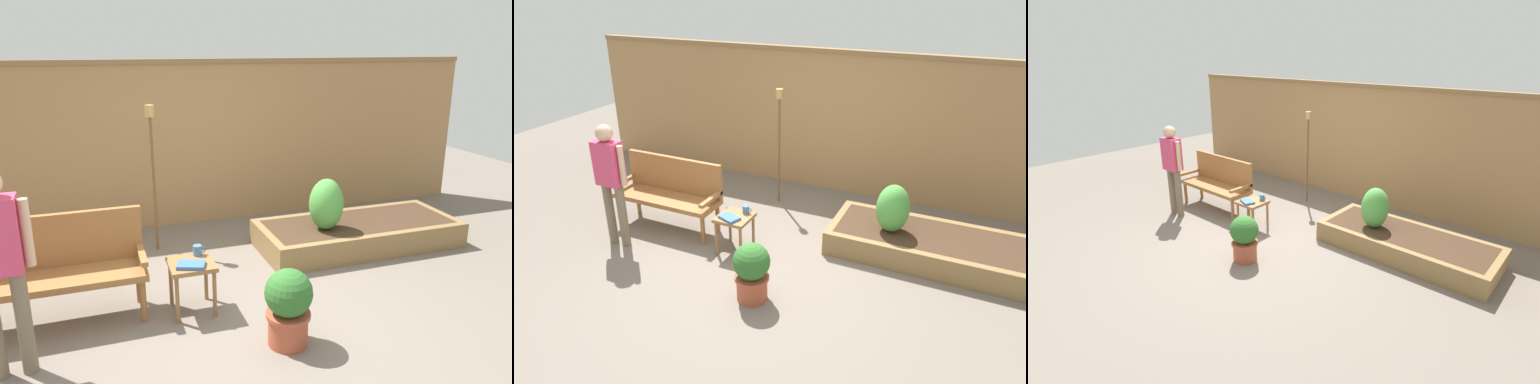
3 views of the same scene
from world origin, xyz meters
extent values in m
plane|color=#70665B|center=(0.00, 0.00, 0.00)|extent=(14.00, 14.00, 0.00)
cube|color=#A37A4C|center=(0.00, 2.60, 1.05)|extent=(8.40, 0.10, 2.10)
cube|color=olive|center=(0.00, 2.60, 2.13)|extent=(8.40, 0.14, 0.06)
cylinder|color=#936033|center=(-0.82, 0.58, 0.20)|extent=(0.06, 0.06, 0.40)
cylinder|color=#936033|center=(-0.82, 0.22, 0.20)|extent=(0.06, 0.06, 0.40)
cylinder|color=#936033|center=(-2.14, 0.58, 0.20)|extent=(0.06, 0.06, 0.40)
cylinder|color=#936033|center=(-2.14, 0.22, 0.20)|extent=(0.06, 0.06, 0.40)
cube|color=#936033|center=(-1.48, 0.40, 0.43)|extent=(1.44, 0.48, 0.06)
cube|color=#936033|center=(-1.48, 0.61, 0.70)|extent=(1.44, 0.06, 0.48)
cube|color=#936033|center=(-2.17, 0.40, 0.56)|extent=(0.06, 0.48, 0.04)
cube|color=#936033|center=(-0.79, 0.40, 0.56)|extent=(0.06, 0.48, 0.04)
cylinder|color=olive|center=(-0.21, 0.43, 0.22)|extent=(0.04, 0.04, 0.44)
cylinder|color=olive|center=(-0.21, 0.10, 0.22)|extent=(0.04, 0.04, 0.44)
cylinder|color=olive|center=(-0.54, 0.43, 0.22)|extent=(0.04, 0.04, 0.44)
cylinder|color=olive|center=(-0.54, 0.10, 0.22)|extent=(0.04, 0.04, 0.44)
cube|color=olive|center=(-0.38, 0.27, 0.46)|extent=(0.40, 0.40, 0.04)
cylinder|color=teal|center=(-0.29, 0.40, 0.53)|extent=(0.08, 0.08, 0.10)
torus|color=teal|center=(-0.25, 0.40, 0.53)|extent=(0.07, 0.01, 0.07)
cube|color=#38609E|center=(-0.40, 0.18, 0.50)|extent=(0.28, 0.24, 0.03)
cylinder|color=#A84C33|center=(0.24, -0.49, 0.12)|extent=(0.32, 0.32, 0.24)
cylinder|color=#A84C33|center=(0.24, -0.49, 0.26)|extent=(0.36, 0.36, 0.04)
sphere|color=#2D6628|center=(0.24, -0.49, 0.45)|extent=(0.39, 0.39, 0.39)
cube|color=olive|center=(1.82, 0.68, 0.15)|extent=(2.40, 0.09, 0.30)
cube|color=olive|center=(1.82, 1.59, 0.15)|extent=(2.40, 0.09, 0.30)
cube|color=olive|center=(0.66, 1.13, 0.15)|extent=(0.09, 0.82, 0.30)
cube|color=#422D1E|center=(1.82, 1.13, 0.15)|extent=(2.22, 0.82, 0.30)
cylinder|color=brown|center=(1.34, 1.04, 0.33)|extent=(0.04, 0.04, 0.06)
ellipsoid|color=#4C9942|center=(1.34, 1.04, 0.60)|extent=(0.39, 0.39, 0.59)
cylinder|color=brown|center=(-0.48, 1.79, 0.78)|extent=(0.03, 0.03, 1.57)
cylinder|color=#AD894C|center=(-0.48, 1.79, 1.63)|extent=(0.10, 0.10, 0.13)
cylinder|color=#70604C|center=(-1.70, -0.20, 0.41)|extent=(0.11, 0.11, 0.82)
cylinder|color=#70604C|center=(-1.90, -0.20, 0.41)|extent=(0.11, 0.11, 0.82)
cube|color=#D13D66|center=(-1.80, -0.20, 1.09)|extent=(0.32, 0.20, 0.54)
cylinder|color=tan|center=(-1.60, -0.20, 1.09)|extent=(0.07, 0.07, 0.49)
cylinder|color=tan|center=(-2.00, -0.20, 1.09)|extent=(0.07, 0.07, 0.49)
sphere|color=tan|center=(-1.80, -0.20, 1.46)|extent=(0.20, 0.20, 0.20)
camera|label=1|loc=(-1.13, -3.67, 2.32)|focal=34.30mm
camera|label=2|loc=(2.11, -4.04, 3.08)|focal=32.71mm
camera|label=3|loc=(3.70, -3.62, 2.71)|focal=26.96mm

